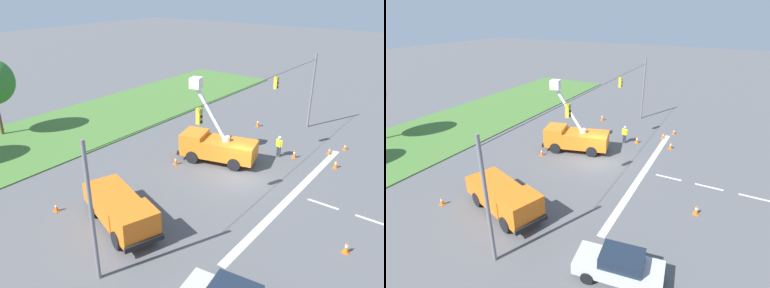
% 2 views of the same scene
% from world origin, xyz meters
% --- Properties ---
extents(ground_plane, '(200.00, 200.00, 0.00)m').
position_xyz_m(ground_plane, '(0.00, 0.00, 0.00)').
color(ground_plane, '#565659').
extents(grass_verge, '(56.00, 12.00, 0.10)m').
position_xyz_m(grass_verge, '(0.00, 18.00, 0.05)').
color(grass_verge, '#477533').
rests_on(grass_verge, ground).
extents(lane_markings, '(17.60, 15.25, 0.01)m').
position_xyz_m(lane_markings, '(0.00, -5.71, 0.00)').
color(lane_markings, silver).
rests_on(lane_markings, ground).
extents(signal_gantry, '(26.20, 0.33, 7.20)m').
position_xyz_m(signal_gantry, '(-0.01, -0.00, 4.25)').
color(signal_gantry, slate).
rests_on(signal_gantry, ground).
extents(utility_truck_bucket_lift, '(3.83, 6.39, 6.57)m').
position_xyz_m(utility_truck_bucket_lift, '(1.09, 2.82, 1.36)').
color(utility_truck_bucket_lift, orange).
rests_on(utility_truck_bucket_lift, ground).
extents(utility_truck_support_near, '(4.17, 6.67, 2.10)m').
position_xyz_m(utility_truck_support_near, '(-9.45, 2.23, 1.12)').
color(utility_truck_support_near, orange).
rests_on(utility_truck_support_near, ground).
extents(road_worker, '(0.33, 0.64, 1.77)m').
position_xyz_m(road_worker, '(4.92, -0.75, 1.00)').
color(road_worker, '#383842').
rests_on(road_worker, ground).
extents(traffic_cone_foreground_left, '(0.36, 0.36, 0.58)m').
position_xyz_m(traffic_cone_foreground_left, '(9.55, -4.68, 0.27)').
color(traffic_cone_foreground_left, orange).
rests_on(traffic_cone_foreground_left, ground).
extents(traffic_cone_foreground_right, '(0.36, 0.36, 0.73)m').
position_xyz_m(traffic_cone_foreground_right, '(5.62, -5.17, 0.36)').
color(traffic_cone_foreground_right, orange).
rests_on(traffic_cone_foreground_right, ground).
extents(traffic_cone_mid_left, '(0.36, 0.36, 0.71)m').
position_xyz_m(traffic_cone_mid_left, '(-3.91, -8.83, 0.35)').
color(traffic_cone_mid_left, orange).
rests_on(traffic_cone_mid_left, ground).
extents(traffic_cone_mid_right, '(0.36, 0.36, 0.78)m').
position_xyz_m(traffic_cone_mid_right, '(5.43, -1.90, 0.39)').
color(traffic_cone_mid_right, orange).
rests_on(traffic_cone_mid_right, ground).
extents(traffic_cone_near_bucket, '(0.36, 0.36, 0.64)m').
position_xyz_m(traffic_cone_near_bucket, '(-10.88, 6.62, 0.31)').
color(traffic_cone_near_bucket, orange).
rests_on(traffic_cone_near_bucket, ground).
extents(traffic_cone_lane_edge_a, '(0.36, 0.36, 0.59)m').
position_xyz_m(traffic_cone_lane_edge_a, '(7.89, -3.91, 0.28)').
color(traffic_cone_lane_edge_a, orange).
rests_on(traffic_cone_lane_edge_a, ground).
extents(traffic_cone_lane_edge_b, '(0.36, 0.36, 0.81)m').
position_xyz_m(traffic_cone_lane_edge_b, '(10.06, 3.91, 0.41)').
color(traffic_cone_lane_edge_b, orange).
rests_on(traffic_cone_lane_edge_b, ground).
extents(traffic_cone_far_left, '(0.36, 0.36, 0.69)m').
position_xyz_m(traffic_cone_far_left, '(-1.35, 4.93, 0.34)').
color(traffic_cone_far_left, orange).
rests_on(traffic_cone_far_left, ground).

